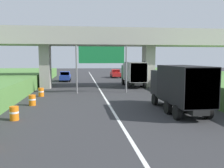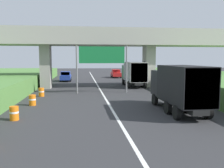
{
  "view_description": "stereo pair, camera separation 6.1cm",
  "coord_description": "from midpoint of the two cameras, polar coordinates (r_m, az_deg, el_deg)",
  "views": [
    {
      "loc": [
        -2.35,
        -0.3,
        3.93
      ],
      "look_at": [
        0.0,
        17.97,
        2.0
      ],
      "focal_mm": 38.71,
      "sensor_mm": 36.0,
      "label": 1
    },
    {
      "loc": [
        -2.29,
        -0.3,
        3.93
      ],
      "look_at": [
        0.0,
        17.97,
        2.0
      ],
      "focal_mm": 38.71,
      "sensor_mm": 36.0,
      "label": 2
    }
  ],
  "objects": [
    {
      "name": "car_red",
      "position": [
        50.55,
        0.96,
        2.5
      ],
      "size": [
        1.86,
        4.1,
        1.72
      ],
      "color": "red",
      "rests_on": "ground"
    },
    {
      "name": "overpass_bridge",
      "position": [
        33.12,
        -3.15,
        9.54
      ],
      "size": [
        40.0,
        4.8,
        7.92
      ],
      "color": "#ADA89E",
      "rests_on": "ground"
    },
    {
      "name": "car_blue",
      "position": [
        43.13,
        -10.84,
        1.79
      ],
      "size": [
        1.86,
        4.1,
        1.72
      ],
      "color": "#233D9E",
      "rests_on": "ground"
    },
    {
      "name": "truck_black",
      "position": [
        18.47,
        15.71,
        -0.45
      ],
      "size": [
        2.44,
        7.3,
        3.44
      ],
      "color": "black",
      "rests_on": "ground"
    },
    {
      "name": "construction_barrel_3",
      "position": [
        21.47,
        -18.21,
        -3.63
      ],
      "size": [
        0.57,
        0.57,
        0.9
      ],
      "color": "orange",
      "rests_on": "ground"
    },
    {
      "name": "overhead_highway_sign",
      "position": [
        27.62,
        -2.33,
        6.14
      ],
      "size": [
        5.88,
        0.18,
        5.42
      ],
      "color": "slate",
      "rests_on": "ground"
    },
    {
      "name": "truck_green",
      "position": [
        34.54,
        5.17,
        2.64
      ],
      "size": [
        2.44,
        7.3,
        3.44
      ],
      "color": "black",
      "rests_on": "ground"
    },
    {
      "name": "construction_barrel_2",
      "position": [
        16.78,
        -22.01,
        -6.4
      ],
      "size": [
        0.57,
        0.57,
        0.9
      ],
      "color": "orange",
      "rests_on": "ground"
    },
    {
      "name": "lane_centre_stripe",
      "position": [
        26.83,
        -2.1,
        -2.44
      ],
      "size": [
        0.2,
        92.29,
        0.01
      ],
      "primitive_type": "cube",
      "color": "white",
      "rests_on": "ground"
    },
    {
      "name": "construction_barrel_4",
      "position": [
        26.28,
        -16.27,
        -1.85
      ],
      "size": [
        0.57,
        0.57,
        0.9
      ],
      "color": "orange",
      "rests_on": "ground"
    }
  ]
}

